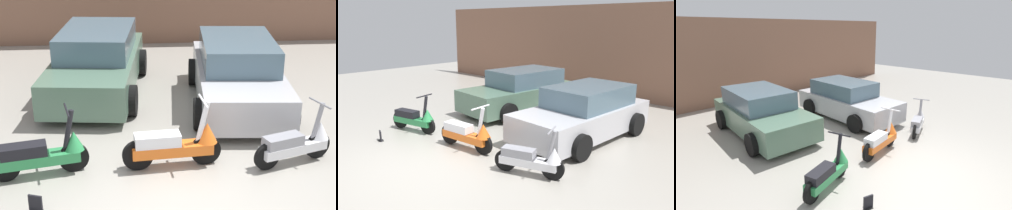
{
  "view_description": "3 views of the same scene",
  "coord_description": "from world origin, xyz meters",
  "views": [
    {
      "loc": [
        -0.61,
        -6.12,
        4.03
      ],
      "look_at": [
        0.01,
        2.23,
        0.63
      ],
      "focal_mm": 55.0,
      "sensor_mm": 36.0,
      "label": 1
    },
    {
      "loc": [
        5.7,
        -3.47,
        2.93
      ],
      "look_at": [
        -0.16,
        2.7,
        0.76
      ],
      "focal_mm": 35.0,
      "sensor_mm": 36.0,
      "label": 2
    },
    {
      "loc": [
        -5.27,
        -2.48,
        3.22
      ],
      "look_at": [
        0.37,
        2.81,
        0.91
      ],
      "focal_mm": 28.0,
      "sensor_mm": 36.0,
      "label": 3
    }
  ],
  "objects": [
    {
      "name": "placard_near_left_scooter",
      "position": [
        -1.97,
        0.0,
        0.11
      ],
      "size": [
        0.2,
        0.17,
        0.26
      ],
      "rotation": [
        0.0,
        0.0,
        -0.33
      ],
      "color": "black",
      "rests_on": "ground_plane"
    },
    {
      "name": "wall_back",
      "position": [
        0.0,
        8.69,
        1.8
      ],
      "size": [
        19.6,
        0.12,
        3.59
      ],
      "primitive_type": "cube",
      "color": "#845B47",
      "rests_on": "ground_plane"
    },
    {
      "name": "car_rear_center",
      "position": [
        1.56,
        3.77,
        0.64
      ],
      "size": [
        2.13,
        4.06,
        1.34
      ],
      "rotation": [
        0.0,
        0.0,
        -1.64
      ],
      "color": "#B7B7BC",
      "rests_on": "ground_plane"
    },
    {
      "name": "scooter_front_center",
      "position": [
        2.01,
        1.13,
        0.35
      ],
      "size": [
        1.37,
        0.72,
        1.0
      ],
      "rotation": [
        0.0,
        0.0,
        0.34
      ],
      "color": "black",
      "rests_on": "ground_plane"
    },
    {
      "name": "scooter_front_right",
      "position": [
        0.07,
        1.15,
        0.39
      ],
      "size": [
        1.59,
        0.57,
        1.11
      ],
      "rotation": [
        0.0,
        0.0,
        0.1
      ],
      "color": "black",
      "rests_on": "ground_plane"
    },
    {
      "name": "ground_plane",
      "position": [
        0.0,
        0.0,
        0.0
      ],
      "size": [
        28.0,
        28.0,
        0.0
      ],
      "primitive_type": "plane",
      "color": "#9E998E"
    },
    {
      "name": "car_rear_left",
      "position": [
        -1.37,
        4.7,
        0.66
      ],
      "size": [
        2.29,
        4.22,
        1.38
      ],
      "rotation": [
        0.0,
        0.0,
        -1.68
      ],
      "color": "#51705B",
      "rests_on": "ground_plane"
    },
    {
      "name": "scooter_front_left",
      "position": [
        -1.99,
        1.02,
        0.38
      ],
      "size": [
        1.5,
        0.65,
        1.06
      ],
      "rotation": [
        0.0,
        0.0,
        0.23
      ],
      "color": "black",
      "rests_on": "ground_plane"
    }
  ]
}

